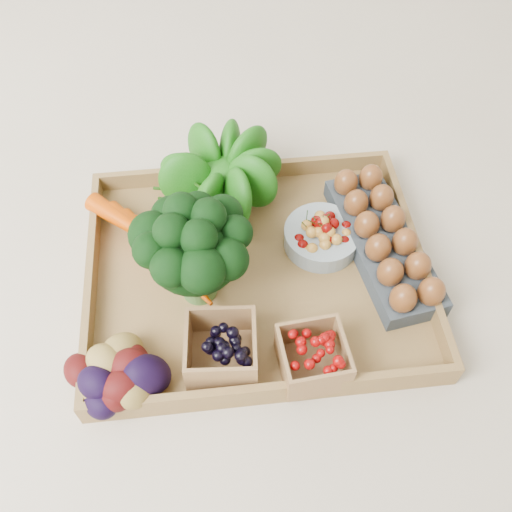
{
  "coord_description": "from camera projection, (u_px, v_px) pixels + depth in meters",
  "views": [
    {
      "loc": [
        -0.06,
        -0.54,
        0.8
      ],
      "look_at": [
        0.0,
        0.0,
        0.06
      ],
      "focal_mm": 40.0,
      "sensor_mm": 36.0,
      "label": 1
    }
  ],
  "objects": [
    {
      "name": "potatoes",
      "position": [
        113.0,
        373.0,
        0.8
      ],
      "size": [
        0.16,
        0.16,
        0.09
      ],
      "primitive_type": null,
      "color": "#370908",
      "rests_on": "tray"
    },
    {
      "name": "carrots",
      "position": [
        153.0,
        243.0,
        0.95
      ],
      "size": [
        0.23,
        0.16,
        0.05
      ],
      "primitive_type": null,
      "color": "#C64100",
      "rests_on": "tray"
    },
    {
      "name": "cherry_bowl",
      "position": [
        321.0,
        237.0,
        0.97
      ],
      "size": [
        0.13,
        0.13,
        0.03
      ],
      "primitive_type": "cylinder",
      "color": "#8C9EA5",
      "rests_on": "tray"
    },
    {
      "name": "tray",
      "position": [
        256.0,
        274.0,
        0.96
      ],
      "size": [
        0.55,
        0.45,
        0.01
      ],
      "primitive_type": "cube",
      "color": "olive",
      "rests_on": "ground"
    },
    {
      "name": "punnet_raspberry",
      "position": [
        313.0,
        357.0,
        0.82
      ],
      "size": [
        0.1,
        0.1,
        0.07
      ],
      "primitive_type": "cube",
      "rotation": [
        0.0,
        0.0,
        0.08
      ],
      "color": "#7E0505",
      "rests_on": "tray"
    },
    {
      "name": "punnet_blackberry",
      "position": [
        221.0,
        349.0,
        0.83
      ],
      "size": [
        0.11,
        0.11,
        0.07
      ],
      "primitive_type": "cube",
      "rotation": [
        0.0,
        0.0,
        -0.08
      ],
      "color": "black",
      "rests_on": "tray"
    },
    {
      "name": "egg_carton",
      "position": [
        382.0,
        244.0,
        0.96
      ],
      "size": [
        0.15,
        0.31,
        0.03
      ],
      "primitive_type": "cube",
      "rotation": [
        0.0,
        0.0,
        0.15
      ],
      "color": "#343B42",
      "rests_on": "tray"
    },
    {
      "name": "lettuce",
      "position": [
        224.0,
        171.0,
        0.99
      ],
      "size": [
        0.14,
        0.14,
        0.14
      ],
      "primitive_type": "sphere",
      "color": "#114E0C",
      "rests_on": "tray"
    },
    {
      "name": "broccoli",
      "position": [
        196.0,
        265.0,
        0.87
      ],
      "size": [
        0.19,
        0.19,
        0.15
      ],
      "primitive_type": null,
      "color": "black",
      "rests_on": "tray"
    },
    {
      "name": "ground",
      "position": [
        256.0,
        277.0,
        0.96
      ],
      "size": [
        4.0,
        4.0,
        0.0
      ],
      "primitive_type": "plane",
      "color": "beige",
      "rests_on": "ground"
    }
  ]
}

